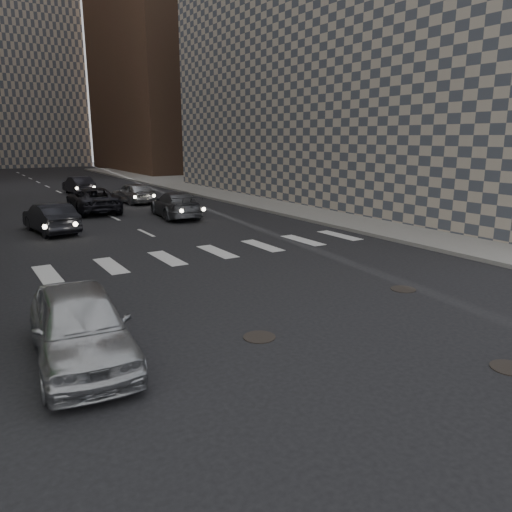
% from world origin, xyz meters
% --- Properties ---
extents(ground, '(160.00, 160.00, 0.00)m').
position_xyz_m(ground, '(0.00, 0.00, 0.00)').
color(ground, black).
rests_on(ground, ground).
extents(sidewalk_right, '(13.00, 80.00, 0.15)m').
position_xyz_m(sidewalk_right, '(14.50, 20.00, 0.07)').
color(sidewalk_right, gray).
rests_on(sidewalk_right, ground).
extents(building_right, '(15.00, 33.00, 22.00)m').
position_xyz_m(building_right, '(18.49, 18.49, 10.98)').
color(building_right, '#ADA08E').
rests_on(building_right, ground).
extents(tower_right, '(18.00, 24.00, 36.00)m').
position_xyz_m(tower_right, '(20.00, 55.00, 18.00)').
color(tower_right, brown).
rests_on(tower_right, ground).
extents(manhole_a, '(0.70, 0.70, 0.02)m').
position_xyz_m(manhole_a, '(1.20, -2.50, 0.01)').
color(manhole_a, black).
rests_on(manhole_a, ground).
extents(manhole_b, '(0.70, 0.70, 0.02)m').
position_xyz_m(manhole_b, '(-2.00, 1.20, 0.01)').
color(manhole_b, black).
rests_on(manhole_b, ground).
extents(manhole_c, '(0.70, 0.70, 0.02)m').
position_xyz_m(manhole_c, '(3.30, 2.00, 0.01)').
color(manhole_c, black).
rests_on(manhole_c, ground).
extents(silver_sedan, '(2.07, 4.38, 1.45)m').
position_xyz_m(silver_sedan, '(-5.50, 2.00, 0.72)').
color(silver_sedan, '#B5B8BC').
rests_on(silver_sedan, ground).
extents(traffic_car_a, '(1.92, 4.19, 1.33)m').
position_xyz_m(traffic_car_a, '(-3.58, 16.34, 0.67)').
color(traffic_car_a, black).
rests_on(traffic_car_a, ground).
extents(traffic_car_b, '(2.45, 4.87, 1.36)m').
position_xyz_m(traffic_car_b, '(2.92, 17.53, 0.68)').
color(traffic_car_b, '#525359').
rests_on(traffic_car_b, ground).
extents(traffic_car_c, '(2.60, 5.20, 1.41)m').
position_xyz_m(traffic_car_c, '(-0.39, 21.64, 0.71)').
color(traffic_car_c, black).
rests_on(traffic_car_c, ground).
extents(traffic_car_d, '(2.11, 4.12, 1.34)m').
position_xyz_m(traffic_car_d, '(2.83, 24.39, 0.67)').
color(traffic_car_d, '#A1A3A8').
rests_on(traffic_car_d, ground).
extents(traffic_car_e, '(1.69, 4.09, 1.32)m').
position_xyz_m(traffic_car_e, '(1.03, 31.68, 0.66)').
color(traffic_car_e, black).
rests_on(traffic_car_e, ground).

